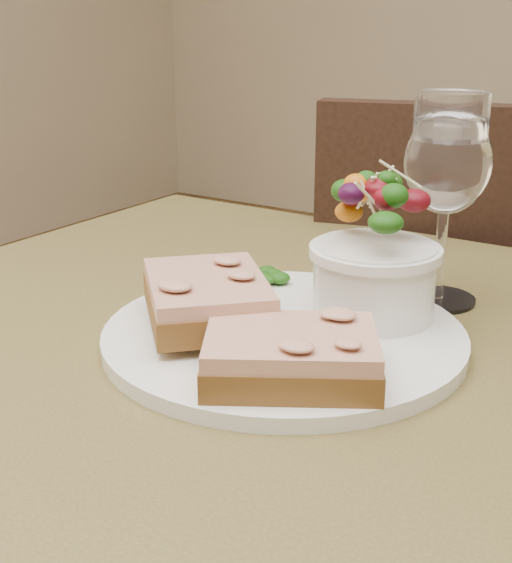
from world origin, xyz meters
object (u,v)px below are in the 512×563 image
Objects in this scene: chair_far at (462,479)px; sandwich_back at (207,298)px; dinner_plate at (284,336)px; salad_bowl at (376,248)px; cafe_table at (254,466)px; sandwich_front at (291,356)px; ramekin at (210,286)px; wine_glass at (447,169)px.

sandwich_back is (-0.04, -0.61, 0.49)m from chair_far.
dinner_plate is 0.07m from sandwich_back.
salad_bowl is (0.10, 0.09, 0.03)m from sandwich_back.
salad_bowl reaches higher than cafe_table.
sandwich_front is 0.14m from salad_bowl.
ramekin is 0.42× the size of wine_glass.
chair_far reaches higher than salad_bowl.
sandwich_front is at bearing -88.95° from salad_bowl.
dinner_plate is (0.01, 0.03, 0.11)m from cafe_table.
chair_far is 3.09× the size of dinner_plate.
sandwich_back is 0.24m from wine_glass.
sandwich_back is 0.88× the size of wine_glass.
sandwich_front is (0.06, -0.66, 0.48)m from chair_far.
wine_glass is at bearing 66.53° from dinner_plate.
dinner_plate is 2.29× the size of salad_bowl.
sandwich_front is 0.15m from ramekin.
sandwich_back is (-0.10, 0.04, 0.01)m from sandwich_front.
ramekin is 0.58× the size of salad_bowl.
sandwich_back is (-0.05, 0.00, 0.14)m from cafe_table.
sandwich_front is at bearing -55.59° from dinner_plate.
sandwich_front is 1.17× the size of salad_bowl.
chair_far is at bearing 83.82° from ramekin.
ramekin is (-0.02, 0.04, -0.00)m from sandwich_back.
wine_glass reaches higher than cafe_table.
salad_bowl is (0.06, -0.52, 0.53)m from chair_far.
salad_bowl is (0.05, 0.07, 0.07)m from dinner_plate.
sandwich_back is (-0.05, -0.03, 0.03)m from dinner_plate.
cafe_table is 0.15m from sandwich_back.
chair_far is at bearing 64.79° from sandwich_front.
ramekin is 0.23m from wine_glass.
ramekin reaches higher than dinner_plate.
cafe_table is 5.20× the size of sandwich_back.
sandwich_front is at bearing -94.90° from wine_glass.
sandwich_front reaches higher than cafe_table.
salad_bowl reaches higher than ramekin.
chair_far is at bearing 131.26° from sandwich_back.
wine_glass is (0.12, 0.19, 0.09)m from sandwich_back.
chair_far is 6.05× the size of sandwich_front.
cafe_table is 0.71m from chair_far.
sandwich_back is 0.14m from salad_bowl.
ramekin is (-0.06, -0.58, 0.49)m from chair_far.
chair_far reaches higher than sandwich_front.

